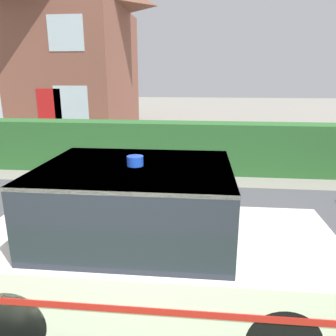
# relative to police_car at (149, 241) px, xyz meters

# --- Properties ---
(road_strip) EXTENTS (28.00, 5.41, 0.01)m
(road_strip) POSITION_rel_police_car_xyz_m (-0.21, 1.54, -0.78)
(road_strip) COLOR #4C4C51
(road_strip) RESTS_ON ground
(garden_hedge) EXTENTS (14.12, 0.78, 1.37)m
(garden_hedge) POSITION_rel_police_car_xyz_m (0.07, 5.54, -0.10)
(garden_hedge) COLOR #2D662D
(garden_hedge) RESTS_ON ground
(police_car) EXTENTS (4.03, 1.84, 1.76)m
(police_car) POSITION_rel_police_car_xyz_m (0.00, 0.00, 0.00)
(police_car) COLOR black
(police_car) RESTS_ON road_strip
(house_left) EXTENTS (6.98, 6.64, 8.08)m
(house_left) POSITION_rel_police_car_xyz_m (-6.49, 12.59, 3.34)
(house_left) COLOR brown
(house_left) RESTS_ON ground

